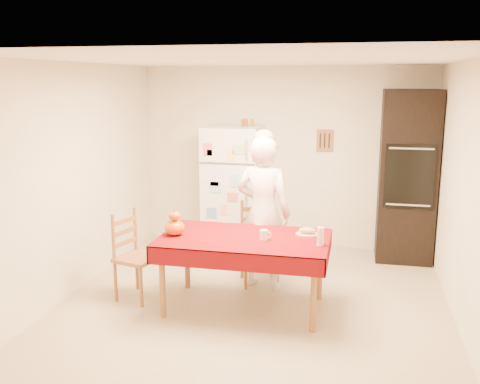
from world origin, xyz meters
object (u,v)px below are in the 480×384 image
(wine_glass, at_px, (321,236))
(pumpkin_lower, at_px, (175,228))
(dining_table, at_px, (244,244))
(coffee_mug, at_px, (264,235))
(bread_plate, at_px, (307,234))
(oven_cabinet, at_px, (407,176))
(chair_left, at_px, (133,252))
(refrigerator, at_px, (233,189))
(chair_far, at_px, (259,239))
(seated_woman, at_px, (263,213))

(wine_glass, bearing_deg, pumpkin_lower, 179.30)
(dining_table, distance_m, coffee_mug, 0.25)
(dining_table, distance_m, pumpkin_lower, 0.73)
(bread_plate, bearing_deg, oven_cabinet, 58.33)
(oven_cabinet, height_order, chair_left, oven_cabinet)
(dining_table, relative_size, chair_left, 1.79)
(refrigerator, height_order, pumpkin_lower, refrigerator)
(oven_cabinet, relative_size, chair_far, 2.32)
(wine_glass, distance_m, bread_plate, 0.35)
(refrigerator, height_order, seated_woman, seated_woman)
(pumpkin_lower, xyz_separation_m, bread_plate, (1.32, 0.29, -0.07))
(dining_table, bearing_deg, chair_far, 89.91)
(chair_left, bearing_deg, pumpkin_lower, -86.47)
(chair_far, relative_size, seated_woman, 0.55)
(bread_plate, bearing_deg, seated_woman, 141.33)
(refrigerator, distance_m, bread_plate, 2.10)
(chair_left, distance_m, bread_plate, 1.87)
(refrigerator, bearing_deg, coffee_mug, -68.55)
(chair_far, bearing_deg, chair_left, -167.69)
(oven_cabinet, distance_m, coffee_mug, 2.54)
(chair_far, height_order, coffee_mug, chair_far)
(refrigerator, xyz_separation_m, seated_woman, (0.65, -1.30, 0.01))
(chair_left, distance_m, wine_glass, 2.02)
(oven_cabinet, xyz_separation_m, wine_glass, (-0.94, -2.08, -0.25))
(dining_table, distance_m, chair_left, 1.24)
(seated_woman, distance_m, pumpkin_lower, 1.06)
(pumpkin_lower, bearing_deg, dining_table, 7.01)
(oven_cabinet, xyz_separation_m, coffee_mug, (-1.50, -2.03, -0.29))
(dining_table, relative_size, chair_far, 1.79)
(dining_table, bearing_deg, bread_plate, 18.03)
(oven_cabinet, relative_size, pumpkin_lower, 10.67)
(oven_cabinet, distance_m, wine_glass, 2.30)
(refrigerator, bearing_deg, pumpkin_lower, -93.89)
(oven_cabinet, height_order, wine_glass, oven_cabinet)
(dining_table, xyz_separation_m, chair_far, (0.00, 0.78, -0.18))
(seated_woman, height_order, coffee_mug, seated_woman)
(oven_cabinet, relative_size, chair_left, 2.32)
(refrigerator, xyz_separation_m, chair_left, (-0.65, -1.91, -0.34))
(chair_left, xyz_separation_m, bread_plate, (1.84, 0.18, 0.26))
(chair_far, bearing_deg, pumpkin_lower, -148.81)
(pumpkin_lower, bearing_deg, oven_cabinet, 40.46)
(oven_cabinet, height_order, chair_far, oven_cabinet)
(coffee_mug, bearing_deg, oven_cabinet, 53.44)
(coffee_mug, height_order, bread_plate, coffee_mug)
(dining_table, xyz_separation_m, bread_plate, (0.62, 0.20, 0.08))
(seated_woman, height_order, bread_plate, seated_woman)
(chair_left, bearing_deg, oven_cabinet, -41.12)
(chair_far, xyz_separation_m, bread_plate, (0.61, -0.58, 0.26))
(bread_plate, bearing_deg, pumpkin_lower, -167.74)
(refrigerator, relative_size, coffee_mug, 17.00)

